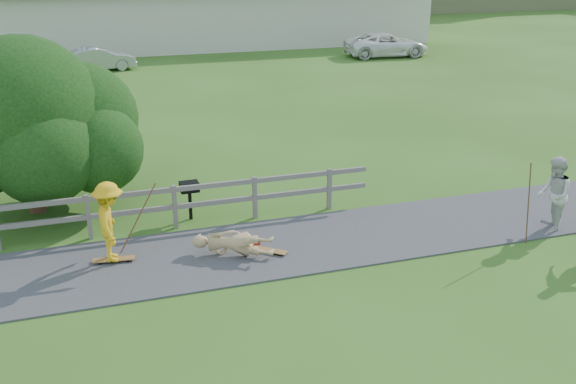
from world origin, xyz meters
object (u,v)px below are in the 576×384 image
object	(u,v)px
spectator_a	(554,195)
bbq	(190,201)
skater_fallen	(233,244)
tree	(30,151)
skater_rider	(110,226)
car_silver	(98,59)
car_white	(386,45)

from	to	relation	value
spectator_a	bbq	size ratio (longest dim) A/B	1.86
skater_fallen	tree	distance (m)	6.07
skater_fallen	tree	world-z (taller)	tree
skater_rider	car_silver	size ratio (longest dim) A/B	0.45
car_silver	spectator_a	bearing A→B (deg)	-168.21
skater_fallen	tree	bearing A→B (deg)	73.71
skater_rider	spectator_a	bearing A→B (deg)	-95.70
car_silver	bbq	world-z (taller)	car_silver
car_silver	car_white	world-z (taller)	car_white
spectator_a	tree	xyz separation A→B (m)	(-11.82, 5.10, 0.69)
car_silver	skater_fallen	bearing A→B (deg)	175.69
spectator_a	car_silver	distance (m)	27.11
tree	bbq	distance (m)	4.24
tree	skater_rider	bearing A→B (deg)	-65.29
spectator_a	car_silver	size ratio (longest dim) A/B	0.47
skater_rider	skater_fallen	distance (m)	2.64
tree	bbq	xyz separation A→B (m)	(3.69, -1.77, -1.12)
spectator_a	car_white	size ratio (longest dim) A/B	0.35
car_silver	car_white	distance (m)	17.26
tree	spectator_a	bearing A→B (deg)	-23.34
spectator_a	car_silver	xyz separation A→B (m)	(-9.40, 25.43, -0.28)
skater_rider	skater_fallen	world-z (taller)	skater_rider
spectator_a	tree	distance (m)	12.90
skater_rider	tree	xyz separation A→B (m)	(-1.69, 3.66, 0.73)
skater_fallen	bbq	bearing A→B (deg)	40.75
skater_rider	tree	distance (m)	4.10
skater_rider	car_white	distance (m)	29.68
skater_fallen	bbq	size ratio (longest dim) A/B	1.81
skater_fallen	car_white	size ratio (longest dim) A/B	0.35
tree	bbq	size ratio (longest dim) A/B	6.20
skater_fallen	skater_rider	bearing A→B (deg)	107.14
spectator_a	car_white	bearing A→B (deg)	-168.48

